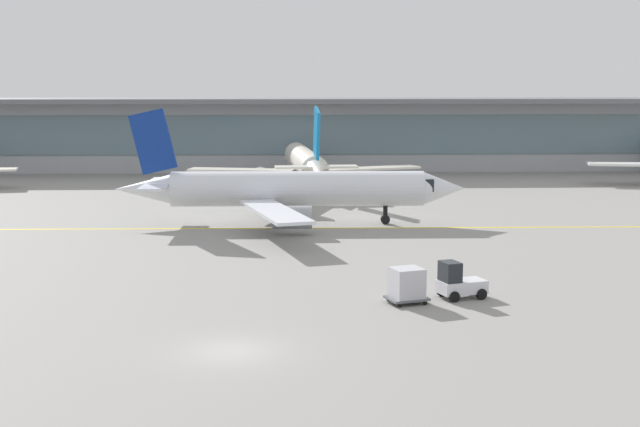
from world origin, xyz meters
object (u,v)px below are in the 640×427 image
at_px(taxiing_regional_jet, 293,190).
at_px(cargo_dolly_lead, 407,284).
at_px(gate_airplane_1, 305,162).
at_px(baggage_tug, 458,282).

bearing_deg(taxiing_regional_jet, cargo_dolly_lead, -76.62).
xyz_separation_m(gate_airplane_1, cargo_dolly_lead, (4.38, -52.57, -1.76)).
bearing_deg(baggage_tug, gate_airplane_1, 79.86).
distance_m(taxiing_regional_jet, baggage_tug, 27.14).
xyz_separation_m(gate_airplane_1, taxiing_regional_jet, (-1.54, -26.02, 0.09)).
height_order(taxiing_regional_jet, baggage_tug, taxiing_regional_jet).
distance_m(gate_airplane_1, taxiing_regional_jet, 26.07).
height_order(gate_airplane_1, cargo_dolly_lead, gate_airplane_1).
bearing_deg(baggage_tug, cargo_dolly_lead, 180.00).
height_order(gate_airplane_1, taxiing_regional_jet, taxiing_regional_jet).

